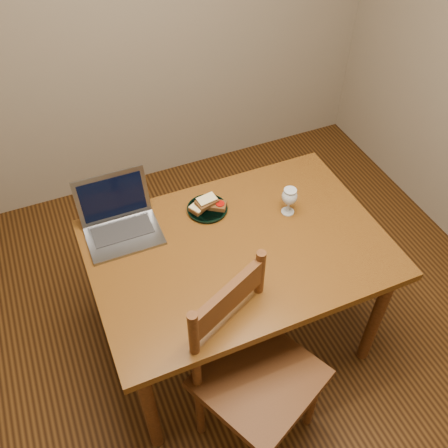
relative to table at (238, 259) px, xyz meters
name	(u,v)px	position (x,y,z in m)	size (l,w,h in m)	color
floor	(240,352)	(-0.02, -0.10, -0.66)	(3.20, 3.20, 0.02)	black
table	(238,259)	(0.00, 0.00, 0.00)	(1.30, 0.90, 0.74)	#46210B
chair	(255,368)	(-0.13, -0.46, -0.12)	(0.60, 0.59, 0.49)	#371E0B
plate	(207,209)	(-0.04, 0.27, 0.09)	(0.19, 0.19, 0.02)	black
sandwich_cheese	(200,206)	(-0.07, 0.27, 0.12)	(0.10, 0.06, 0.03)	#381E0C
sandwich_tomato	(215,204)	(-0.01, 0.26, 0.12)	(0.10, 0.06, 0.03)	#381E0C
sandwich_top	(207,201)	(-0.04, 0.27, 0.14)	(0.10, 0.06, 0.03)	#381E0C
milk_glass	(289,201)	(0.30, 0.11, 0.16)	(0.07, 0.07, 0.14)	white
laptop	(119,217)	(-0.45, 0.32, 0.15)	(0.33, 0.30, 0.24)	slate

